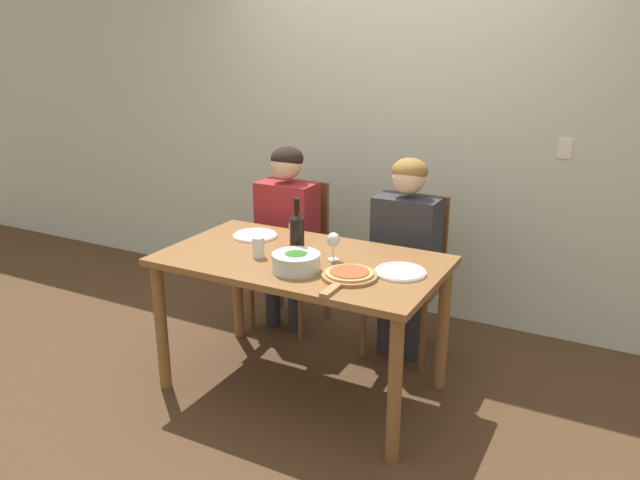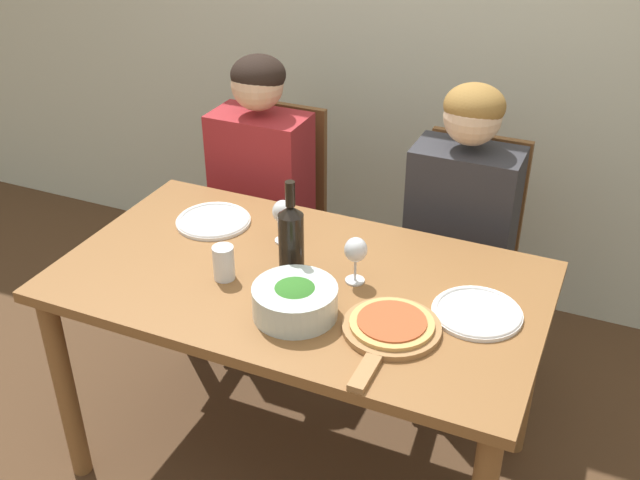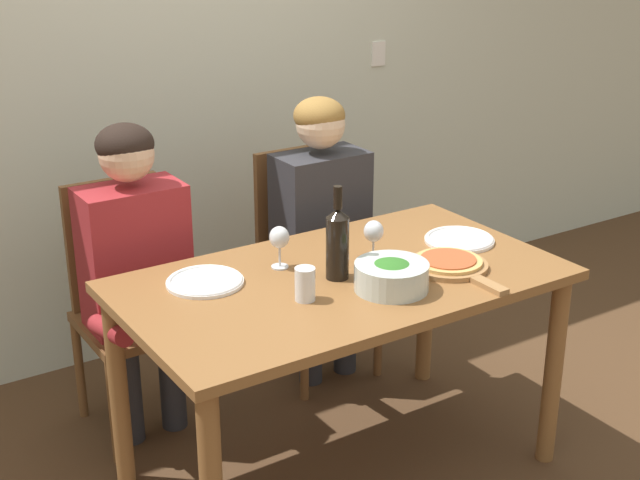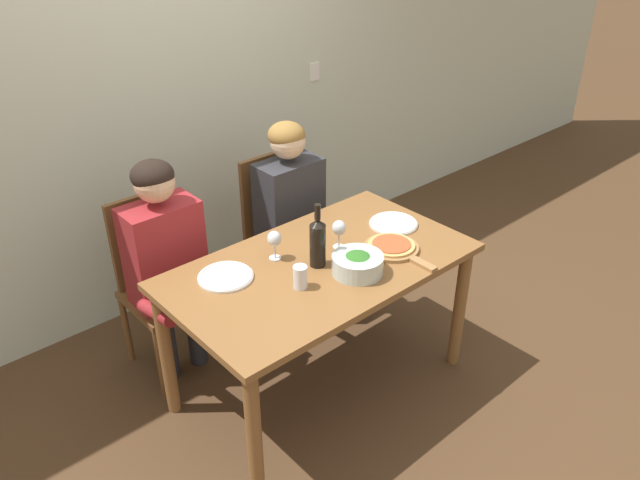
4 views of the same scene
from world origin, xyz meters
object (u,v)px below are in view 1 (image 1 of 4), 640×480
dinner_plate_right (400,272)px  wine_bottle (297,234)px  person_man (405,240)px  person_woman (286,222)px  broccoli_bowl (296,262)px  chair_right (410,269)px  water_tumbler (258,247)px  chair_left (295,249)px  dinner_plate_left (255,235)px  wine_glass_left (295,227)px  pizza_on_board (349,275)px  wine_glass_right (333,241)px

dinner_plate_right → wine_bottle: bearing=-176.8°
person_man → dinner_plate_right: (0.20, -0.62, 0.04)m
person_woman → broccoli_bowl: bearing=-56.2°
chair_right → water_tumbler: size_ratio=8.89×
chair_left → chair_right: size_ratio=1.00×
chair_left → dinner_plate_left: size_ratio=3.77×
person_man → wine_glass_left: person_man is taller
chair_right → pizza_on_board: size_ratio=2.35×
person_man → wine_glass_left: 0.69m
person_woman → broccoli_bowl: (0.55, -0.82, 0.08)m
dinner_plate_left → chair_right: bearing=36.8°
broccoli_bowl → dinner_plate_left: bearing=143.0°
water_tumbler → wine_glass_left: bearing=76.1°
wine_glass_left → chair_right: bearing=50.4°
chair_right → person_man: size_ratio=0.79×
dinner_plate_left → wine_glass_right: bearing=-13.7°
wine_bottle → dinner_plate_left: (-0.40, 0.20, -0.12)m
wine_bottle → dinner_plate_right: (0.57, 0.03, -0.12)m
broccoli_bowl → water_tumbler: water_tumbler is taller
chair_right → dinner_plate_left: size_ratio=3.77×
wine_bottle → broccoli_bowl: bearing=-61.6°
dinner_plate_left → pizza_on_board: 0.84m
water_tumbler → dinner_plate_right: bearing=9.3°
dinner_plate_left → pizza_on_board: bearing=-24.0°
person_man → wine_bottle: bearing=-119.4°
dinner_plate_left → water_tumbler: 0.36m
chair_left → wine_glass_left: chair_left is taller
person_man → person_woman: bearing=180.0°
wine_glass_left → water_tumbler: bearing=-103.9°
wine_bottle → pizza_on_board: size_ratio=0.78×
chair_left → person_woman: bearing=-90.0°
person_man → wine_bottle: person_man is taller
wine_glass_left → person_man: bearing=44.1°
wine_glass_left → wine_glass_right: 0.33m
wine_bottle → broccoli_bowl: wine_bottle is taller
chair_right → pizza_on_board: 0.95m
water_tumbler → wine_glass_right: bearing=21.2°
person_man → wine_glass_right: person_man is taller
wine_glass_left → wine_bottle: bearing=-57.0°
chair_right → wine_glass_left: size_ratio=6.45×
wine_bottle → water_tumbler: (-0.18, -0.09, -0.08)m
person_man → broccoli_bowl: person_man is taller
dinner_plate_left → chair_left: bearing=96.2°
chair_left → pizza_on_board: 1.26m
person_woman → broccoli_bowl: person_woman is taller
wine_bottle → wine_glass_left: wine_bottle is taller
wine_glass_left → water_tumbler: wine_glass_left is taller
person_man → wine_bottle: 0.76m
dinner_plate_right → wine_glass_right: bearing=176.8°
chair_left → wine_bottle: (0.46, -0.77, 0.39)m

